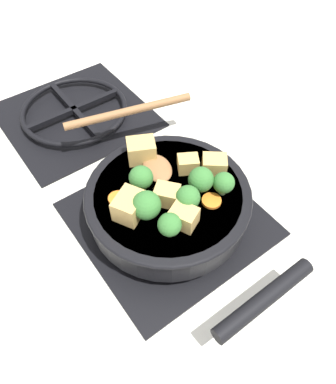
{
  "coord_description": "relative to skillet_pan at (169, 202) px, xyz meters",
  "views": [
    {
      "loc": [
        -0.23,
        -0.31,
        0.56
      ],
      "look_at": [
        0.0,
        0.0,
        0.08
      ],
      "focal_mm": 35.0,
      "sensor_mm": 36.0,
      "label": 1
    }
  ],
  "objects": [
    {
      "name": "broccoli_floret_east_rim",
      "position": [
        0.01,
        -0.04,
        0.05
      ],
      "size": [
        0.04,
        0.04,
        0.05
      ],
      "color": "#709956",
      "rests_on": "skillet_pan"
    },
    {
      "name": "skillet_pan",
      "position": [
        0.0,
        0.0,
        0.0
      ],
      "size": [
        0.28,
        0.38,
        0.05
      ],
      "color": "black",
      "rests_on": "front_burner_grate"
    },
    {
      "name": "front_burner_grate",
      "position": [
        0.0,
        0.0,
        -0.04
      ],
      "size": [
        0.31,
        0.31,
        0.03
      ],
      "color": "black",
      "rests_on": "ground_plane"
    },
    {
      "name": "tofu_cube_center_large",
      "position": [
        -0.02,
        -0.06,
        0.04
      ],
      "size": [
        0.05,
        0.05,
        0.03
      ],
      "primitive_type": "cube",
      "rotation": [
        0.0,
        0.0,
        5.15
      ],
      "color": "tan",
      "rests_on": "skillet_pan"
    },
    {
      "name": "broccoli_floret_center_top",
      "position": [
        -0.03,
        0.04,
        0.05
      ],
      "size": [
        0.04,
        0.04,
        0.05
      ],
      "color": "#709956",
      "rests_on": "skillet_pan"
    },
    {
      "name": "broccoli_floret_west_rim",
      "position": [
        0.04,
        -0.03,
        0.05
      ],
      "size": [
        0.04,
        0.04,
        0.05
      ],
      "color": "#709956",
      "rests_on": "skillet_pan"
    },
    {
      "name": "tofu_cube_near_handle",
      "position": [
        0.06,
        0.02,
        0.04
      ],
      "size": [
        0.04,
        0.04,
        0.03
      ],
      "primitive_type": "cube",
      "rotation": [
        0.0,
        0.0,
        2.61
      ],
      "color": "tan",
      "rests_on": "skillet_pan"
    },
    {
      "name": "carrot_slice_near_center",
      "position": [
        0.04,
        -0.06,
        0.03
      ],
      "size": [
        0.03,
        0.03,
        0.01
      ],
      "primitive_type": "cylinder",
      "color": "orange",
      "rests_on": "skillet_pan"
    },
    {
      "name": "tofu_cube_front_piece",
      "position": [
        -0.07,
        0.01,
        0.04
      ],
      "size": [
        0.06,
        0.06,
        0.04
      ],
      "primitive_type": "cube",
      "rotation": [
        0.0,
        0.0,
        3.63
      ],
      "color": "tan",
      "rests_on": "skillet_pan"
    },
    {
      "name": "tofu_cube_east_chunk",
      "position": [
        0.01,
        0.09,
        0.04
      ],
      "size": [
        0.06,
        0.06,
        0.04
      ],
      "primitive_type": "cube",
      "rotation": [
        0.0,
        0.0,
        2.68
      ],
      "color": "tan",
      "rests_on": "skillet_pan"
    },
    {
      "name": "wooden_spoon",
      "position": [
        0.04,
        0.15,
        0.03
      ],
      "size": [
        0.25,
        0.24,
        0.02
      ],
      "color": "olive",
      "rests_on": "skillet_pan"
    },
    {
      "name": "ground_plane",
      "position": [
        0.0,
        0.0,
        -0.06
      ],
      "size": [
        2.4,
        2.4,
        0.0
      ],
      "primitive_type": "plane",
      "color": "silver"
    },
    {
      "name": "broccoli_floret_near_spoon",
      "position": [
        -0.06,
        -0.02,
        0.05
      ],
      "size": [
        0.05,
        0.05,
        0.05
      ],
      "color": "#709956",
      "rests_on": "skillet_pan"
    },
    {
      "name": "broccoli_floret_north_edge",
      "position": [
        -0.05,
        -0.06,
        0.05
      ],
      "size": [
        0.04,
        0.04,
        0.04
      ],
      "color": "#709956",
      "rests_on": "skillet_pan"
    },
    {
      "name": "broccoli_floret_south_cluster",
      "position": [
        0.07,
        -0.05,
        0.05
      ],
      "size": [
        0.04,
        0.04,
        0.04
      ],
      "color": "#709956",
      "rests_on": "skillet_pan"
    },
    {
      "name": "tofu_cube_west_chunk",
      "position": [
        0.09,
        -0.01,
        0.04
      ],
      "size": [
        0.05,
        0.05,
        0.03
      ],
      "primitive_type": "cube",
      "rotation": [
        0.0,
        0.0,
        2.46
      ],
      "color": "tan",
      "rests_on": "skillet_pan"
    },
    {
      "name": "tofu_cube_back_piece",
      "position": [
        -0.01,
        -0.01,
        0.04
      ],
      "size": [
        0.05,
        0.05,
        0.03
      ],
      "primitive_type": "cube",
      "rotation": [
        0.0,
        0.0,
        5.39
      ],
      "color": "tan",
      "rests_on": "skillet_pan"
    },
    {
      "name": "carrot_slice_orange_thin",
      "position": [
        -0.08,
        0.04,
        0.03
      ],
      "size": [
        0.03,
        0.03,
        0.01
      ],
      "primitive_type": "cylinder",
      "color": "orange",
      "rests_on": "skillet_pan"
    },
    {
      "name": "rear_burner_grate",
      "position": [
        0.0,
        0.36,
        -0.04
      ],
      "size": [
        0.31,
        0.31,
        0.03
      ],
      "color": "black",
      "rests_on": "ground_plane"
    }
  ]
}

